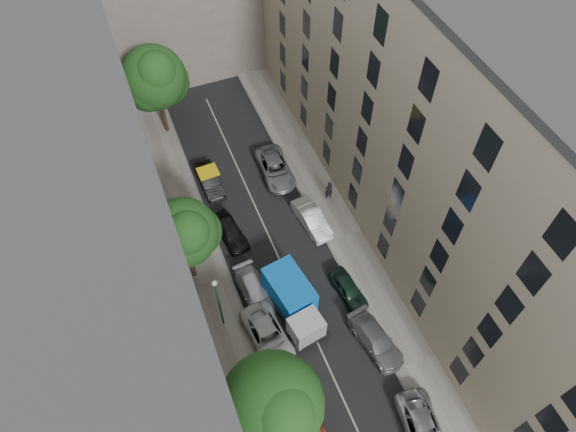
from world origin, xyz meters
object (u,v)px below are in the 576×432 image
car_left_3 (254,291)px  car_left_5 (210,181)px  pedestrian (329,190)px  car_left_4 (230,231)px  lamp_post (218,299)px  car_right_1 (376,340)px  tree_far (156,80)px  car_left_2 (268,336)px  car_right_0 (423,429)px  car_right_2 (349,289)px  car_right_3 (312,219)px  tarp_truck (294,301)px  car_right_4 (275,168)px  tree_near (274,406)px  tree_mid (185,235)px

car_left_3 → car_left_5: 11.20m
car_left_5 → pedestrian: size_ratio=2.26×
car_left_4 → lamp_post: size_ratio=0.70×
car_left_5 → car_right_1: bearing=-72.3°
car_right_1 → tree_far: 27.33m
car_left_2 → car_left_3: size_ratio=1.13×
car_left_3 → car_right_0: size_ratio=0.92×
car_right_0 → car_right_2: 10.40m
car_right_3 → lamp_post: 11.19m
car_left_2 → car_right_2: car_left_2 is taller
car_right_0 → lamp_post: bearing=137.0°
car_right_2 → lamp_post: (-9.17, 1.09, 3.18)m
car_left_3 → car_left_5: (0.00, 11.20, 0.05)m
car_left_2 → tarp_truck: bearing=24.1°
car_left_2 → car_right_0: size_ratio=1.04×
car_right_3 → car_right_4: (-0.80, 6.09, 0.01)m
car_left_5 → tree_far: 9.52m
car_right_3 → tree_near: (-8.33, -13.76, 4.78)m
tarp_truck → car_left_5: 13.60m
car_right_4 → car_left_5: bearing=174.5°
car_left_3 → pedestrian: size_ratio=2.38×
car_right_3 → tree_mid: 11.06m
car_left_2 → tree_mid: tree_mid is taller
car_left_3 → tree_mid: bearing=134.3°
car_right_2 → car_right_3: bearing=83.4°
car_right_1 → car_left_3: bearing=124.3°
tree_near → tree_far: tree_far is taller
lamp_post → tree_near: bearing=-84.1°
tarp_truck → lamp_post: 5.56m
car_right_0 → car_right_2: car_right_0 is taller
tarp_truck → tree_mid: 8.78m
tree_near → pedestrian: bearing=55.9°
car_left_4 → car_right_3: (6.40, -1.29, 0.02)m
car_left_2 → tree_near: 7.75m
car_left_2 → car_right_3: 10.36m
car_right_2 → tree_near: tree_near is taller
car_right_4 → tree_mid: 12.59m
car_left_5 → car_right_4: size_ratio=0.81×
pedestrian → car_left_2: bearing=48.2°
tree_near → tree_mid: tree_near is taller
lamp_post → car_right_3: bearing=31.5°
car_right_1 → car_right_2: (-0.00, 4.20, -0.05)m
car_right_0 → car_left_5: bearing=113.3°
tree_mid → pedestrian: size_ratio=4.25×
car_right_4 → pedestrian: 5.21m
car_right_2 → pedestrian: 8.98m
car_left_3 → car_right_2: size_ratio=1.21×
tarp_truck → car_right_2: tarp_truck is taller
car_right_1 → car_right_4: (-0.80, 17.01, 0.05)m
car_left_2 → car_right_4: 15.19m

